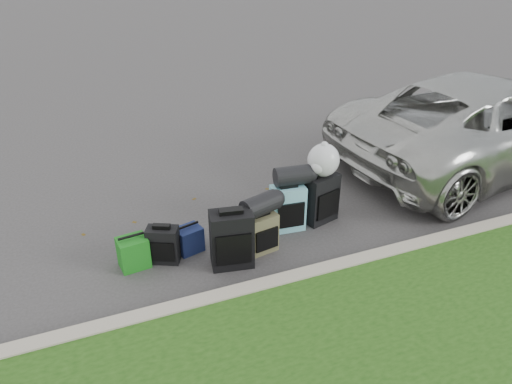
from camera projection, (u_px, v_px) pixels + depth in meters
name	position (u px, v px, depth m)	size (l,w,h in m)	color
ground	(269.00, 236.00, 6.31)	(120.00, 120.00, 0.00)	#383535
curb	(305.00, 277.00, 5.47)	(120.00, 0.18, 0.15)	#9E937F
suv	(486.00, 121.00, 7.89)	(2.35, 5.10, 1.42)	#B7B7B2
suitcase_small_black	(163.00, 245.00, 5.75)	(0.36, 0.20, 0.45)	black
suitcase_large_black_left	(232.00, 239.00, 5.63)	(0.48, 0.29, 0.69)	black
suitcase_olive	(261.00, 233.00, 5.92)	(0.36, 0.22, 0.49)	#46442B
suitcase_teal	(288.00, 208.00, 6.33)	(0.42, 0.25, 0.60)	#5A9AB1
suitcase_large_black_right	(321.00, 198.00, 6.49)	(0.44, 0.26, 0.66)	black
tote_green	(133.00, 253.00, 5.68)	(0.33, 0.26, 0.37)	#186F18
tote_navy	(189.00, 239.00, 5.96)	(0.30, 0.23, 0.32)	#16204D
duffel_left	(261.00, 205.00, 5.77)	(0.25, 0.25, 0.46)	black
duffel_right	(292.00, 176.00, 6.18)	(0.25, 0.25, 0.44)	black
trash_bag	(323.00, 160.00, 6.25)	(0.41, 0.41, 0.41)	silver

